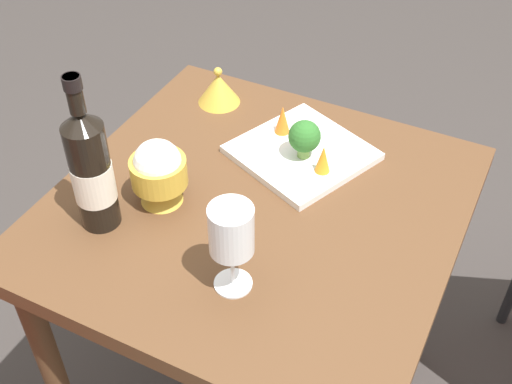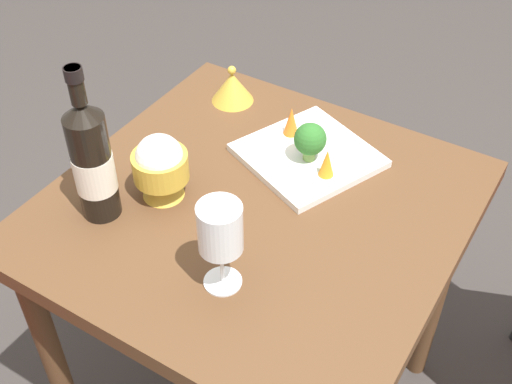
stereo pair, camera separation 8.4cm
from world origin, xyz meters
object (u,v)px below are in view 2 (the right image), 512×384
at_px(wine_bottle, 92,161).
at_px(carrot_garnish_right, 327,163).
at_px(wine_glass, 220,230).
at_px(rice_bowl, 160,166).
at_px(serving_plate, 308,155).
at_px(broccoli_floret, 310,140).
at_px(carrot_garnish_left, 291,121).
at_px(rice_bowl_lid, 232,87).

relative_size(wine_bottle, carrot_garnish_right, 5.13).
bearing_deg(wine_glass, wine_bottle, 174.83).
height_order(rice_bowl, serving_plate, rice_bowl).
distance_m(wine_bottle, broccoli_floret, 0.44).
bearing_deg(carrot_garnish_left, wine_glass, -76.43).
xyz_separation_m(broccoli_floret, carrot_garnish_left, (-0.08, 0.06, -0.02)).
bearing_deg(carrot_garnish_right, rice_bowl_lid, 155.75).
relative_size(broccoli_floret, carrot_garnish_right, 1.36).
bearing_deg(wine_bottle, rice_bowl, 54.79).
distance_m(serving_plate, carrot_garnish_right, 0.09).
bearing_deg(rice_bowl, wine_glass, -29.36).
distance_m(broccoli_floret, carrot_garnish_left, 0.10).
xyz_separation_m(wine_bottle, carrot_garnish_left, (0.20, 0.39, -0.08)).
xyz_separation_m(rice_bowl, serving_plate, (0.19, 0.25, -0.07)).
bearing_deg(serving_plate, wine_glass, -84.49).
bearing_deg(serving_plate, rice_bowl, -127.19).
bearing_deg(wine_glass, broccoli_floret, 94.04).
height_order(wine_glass, carrot_garnish_left, wine_glass).
distance_m(wine_bottle, rice_bowl, 0.14).
bearing_deg(carrot_garnish_right, rice_bowl, -141.01).
height_order(serving_plate, carrot_garnish_right, carrot_garnish_right).
height_order(rice_bowl, broccoli_floret, rice_bowl).
distance_m(rice_bowl, carrot_garnish_left, 0.32).
height_order(carrot_garnish_left, carrot_garnish_right, carrot_garnish_left).
height_order(rice_bowl_lid, carrot_garnish_right, rice_bowl_lid).
xyz_separation_m(wine_bottle, rice_bowl, (0.07, 0.10, -0.05)).
height_order(wine_bottle, rice_bowl, wine_bottle).
bearing_deg(wine_bottle, carrot_garnish_left, 63.27).
relative_size(rice_bowl, broccoli_floret, 1.65).
relative_size(wine_bottle, rice_bowl_lid, 3.23).
xyz_separation_m(broccoli_floret, carrot_garnish_right, (0.05, -0.03, -0.02)).
bearing_deg(rice_bowl, carrot_garnish_left, 66.57).
distance_m(wine_bottle, serving_plate, 0.46).
bearing_deg(rice_bowl, serving_plate, 52.81).
bearing_deg(wine_glass, carrot_garnish_left, 103.57).
distance_m(wine_bottle, carrot_garnish_left, 0.45).
height_order(wine_bottle, broccoli_floret, wine_bottle).
bearing_deg(serving_plate, broccoli_floret, -57.68).
relative_size(rice_bowl, carrot_garnish_left, 2.14).
xyz_separation_m(rice_bowl_lid, carrot_garnish_left, (0.19, -0.06, 0.01)).
height_order(wine_bottle, wine_glass, wine_bottle).
xyz_separation_m(wine_glass, carrot_garnish_left, (-0.10, 0.42, -0.08)).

